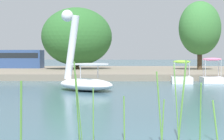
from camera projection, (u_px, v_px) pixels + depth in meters
shore_bank_far at (138, 71)px, 36.88m from camera, size 115.02×23.16×0.45m
swan_boat at (83, 76)px, 18.40m from camera, size 3.56×3.48×4.02m
pedal_boat_lime at (182, 76)px, 23.59m from camera, size 1.47×2.47×1.43m
pedal_boat_pink at (212, 76)px, 23.81m from camera, size 1.46×2.21×1.58m
tree_broadleaf_behind_dock at (200, 28)px, 34.81m from camera, size 5.61×5.83×6.30m
tree_willow_overhanging at (77, 37)px, 36.41m from camera, size 8.78×8.28×5.92m
parked_van at (20, 58)px, 39.49m from camera, size 4.79×2.10×1.89m
reed_clump_foreground at (134, 112)px, 6.87m from camera, size 3.51×1.49×1.58m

